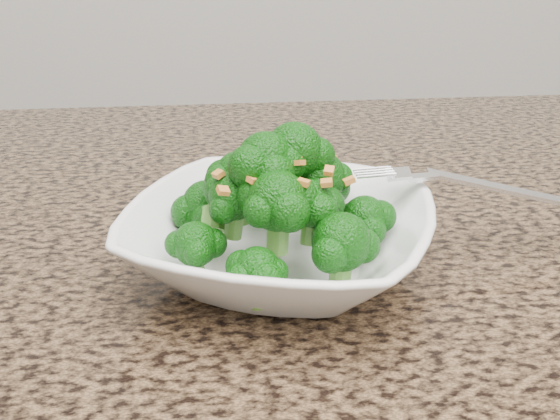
{
  "coord_description": "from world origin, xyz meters",
  "views": [
    {
      "loc": [
        -0.12,
        -0.13,
        1.15
      ],
      "look_at": [
        -0.07,
        0.32,
        0.95
      ],
      "focal_mm": 45.0,
      "sensor_mm": 36.0,
      "label": 1
    }
  ],
  "objects": [
    {
      "name": "granite_counter",
      "position": [
        0.0,
        0.3,
        0.89
      ],
      "size": [
        1.64,
        1.04,
        0.03
      ],
      "primitive_type": "cube",
      "color": "brown",
      "rests_on": "cabinet"
    },
    {
      "name": "bowl",
      "position": [
        -0.07,
        0.32,
        0.93
      ],
      "size": [
        0.28,
        0.28,
        0.05
      ],
      "primitive_type": "imported",
      "rotation": [
        0.0,
        0.0,
        -0.37
      ],
      "color": "white",
      "rests_on": "granite_counter"
    },
    {
      "name": "broccoli_pile",
      "position": [
        -0.07,
        0.32,
        0.99
      ],
      "size": [
        0.19,
        0.19,
        0.07
      ],
      "primitive_type": null,
      "color": "#0C5009",
      "rests_on": "bowl"
    },
    {
      "name": "garlic_topping",
      "position": [
        -0.07,
        0.32,
        1.03
      ],
      "size": [
        0.11,
        0.11,
        0.01
      ],
      "primitive_type": null,
      "color": "orange",
      "rests_on": "broccoli_pile"
    },
    {
      "name": "fork",
      "position": [
        0.05,
        0.35,
        0.96
      ],
      "size": [
        0.19,
        0.06,
        0.01
      ],
      "primitive_type": null,
      "rotation": [
        0.0,
        0.0,
        -0.15
      ],
      "color": "silver",
      "rests_on": "bowl"
    }
  ]
}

